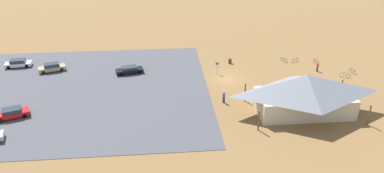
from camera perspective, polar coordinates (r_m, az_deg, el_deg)
name	(u,v)px	position (r m, az deg, el deg)	size (l,w,h in m)	color
ground	(227,79)	(62.18, 5.46, 1.16)	(160.00, 160.00, 0.00)	olive
parking_lot_asphalt	(70,91)	(60.99, -18.49, -0.63)	(43.69, 35.72, 0.05)	#4C4C51
bike_pavilion	(305,92)	(52.78, 17.16, -0.81)	(15.11, 8.34, 5.74)	beige
trash_bin	(230,61)	(68.57, 5.92, 3.96)	(0.60, 0.60, 0.90)	brown
lot_sign	(217,66)	(63.52, 3.92, 3.16)	(0.56, 0.08, 2.20)	#99999E
bicycle_purple_edge_north	(352,71)	(69.82, 23.66, 2.19)	(0.64, 1.76, 0.87)	black
bicycle_orange_yard_center	(295,60)	(71.51, 15.72, 3.96)	(1.60, 0.73, 0.82)	black
bicycle_teal_edge_south	(286,84)	(61.32, 14.36, 0.42)	(1.47, 0.88, 0.84)	black
bicycle_green_front_row	(284,60)	(71.09, 14.08, 4.04)	(1.03, 1.34, 0.78)	black
bicycle_red_lone_west	(304,78)	(64.15, 17.04, 1.25)	(0.78, 1.53, 0.86)	black
bicycle_black_back_row	(316,62)	(72.02, 18.71, 3.69)	(0.63, 1.53, 0.77)	black
bicycle_silver_trailside	(345,75)	(67.58, 22.68, 1.62)	(1.53, 0.97, 0.89)	black
car_tan_by_curb	(52,67)	(69.17, -20.95, 2.80)	(4.80, 3.08, 1.43)	tan
car_red_near_entry	(12,113)	(55.98, -26.15, -3.70)	(4.69, 3.21, 1.35)	red
car_white_end_stall	(18,63)	(73.51, -25.40, 3.29)	(4.68, 2.31, 1.39)	white
car_black_inner_stall	(129,70)	(64.71, -9.69, 2.58)	(4.94, 2.76, 1.25)	black
visitor_by_pavilion	(224,97)	(54.19, 4.96, -1.60)	(0.36, 0.39, 1.81)	#2D3347
visitor_at_bikes	(317,67)	(68.28, 18.92, 2.91)	(0.36, 0.37, 1.62)	#2D3347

